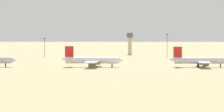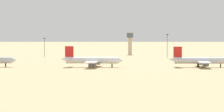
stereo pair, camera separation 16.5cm
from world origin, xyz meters
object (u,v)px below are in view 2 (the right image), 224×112
(light_pole_mid, at_px, (45,46))
(control_tower, at_px, (130,41))
(parked_jet_red_3, at_px, (91,60))
(light_pole_east, at_px, (167,44))
(parked_jet_red_4, at_px, (200,61))

(light_pole_mid, bearing_deg, control_tower, 35.27)
(parked_jet_red_3, xyz_separation_m, light_pole_east, (47.08, 103.05, 6.17))
(light_pole_east, bearing_deg, parked_jet_red_4, -84.38)
(light_pole_mid, relative_size, light_pole_east, 0.83)
(parked_jet_red_4, bearing_deg, control_tower, 104.02)
(parked_jet_red_3, bearing_deg, control_tower, 87.34)
(parked_jet_red_4, distance_m, control_tower, 158.38)
(control_tower, relative_size, light_pole_east, 1.06)
(light_pole_east, bearing_deg, control_tower, 117.73)
(light_pole_east, bearing_deg, light_pole_mid, 175.70)
(parked_jet_red_4, height_order, light_pole_east, light_pole_east)
(parked_jet_red_3, distance_m, light_pole_east, 113.47)
(control_tower, distance_m, light_pole_mid, 78.29)
(light_pole_mid, height_order, light_pole_east, light_pole_east)
(parked_jet_red_3, height_order, control_tower, control_tower)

